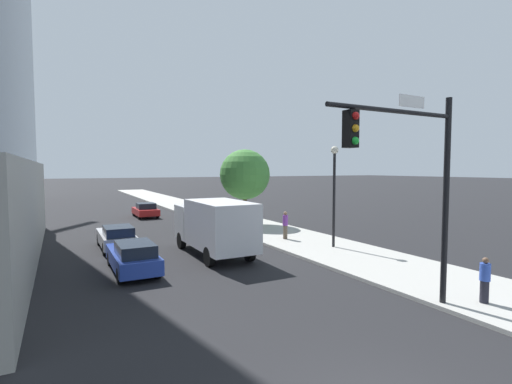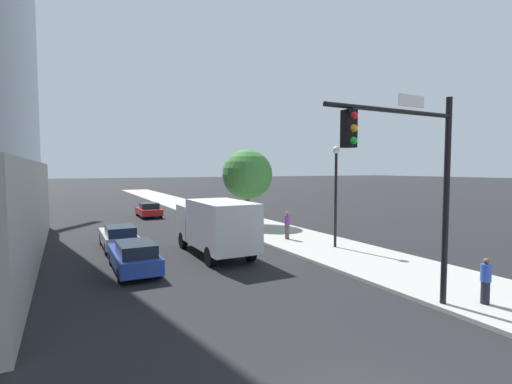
{
  "view_description": "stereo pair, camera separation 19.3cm",
  "coord_description": "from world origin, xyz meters",
  "px_view_note": "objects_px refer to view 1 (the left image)",
  "views": [
    {
      "loc": [
        -5.4,
        -4.76,
        4.74
      ],
      "look_at": [
        1.62,
        8.43,
        3.8
      ],
      "focal_mm": 26.04,
      "sensor_mm": 36.0,
      "label": 1
    },
    {
      "loc": [
        -5.23,
        -4.84,
        4.74
      ],
      "look_at": [
        1.62,
        8.43,
        3.8
      ],
      "focal_mm": 26.04,
      "sensor_mm": 36.0,
      "label": 2
    }
  ],
  "objects_px": {
    "car_silver": "(116,237)",
    "car_red": "(146,210)",
    "street_tree": "(245,175)",
    "street_lamp": "(334,181)",
    "box_truck": "(215,224)",
    "car_blue": "(133,257)",
    "pedestrian_blue_shirt": "(485,280)",
    "traffic_light_pole": "(412,165)",
    "pedestrian_purple_shirt": "(285,225)"
  },
  "relations": [
    {
      "from": "box_truck",
      "to": "car_silver",
      "type": "bearing_deg",
      "value": 137.41
    },
    {
      "from": "car_red",
      "to": "pedestrian_purple_shirt",
      "type": "height_order",
      "value": "pedestrian_purple_shirt"
    },
    {
      "from": "street_tree",
      "to": "box_truck",
      "type": "relative_size",
      "value": 0.92
    },
    {
      "from": "box_truck",
      "to": "car_blue",
      "type": "bearing_deg",
      "value": -163.51
    },
    {
      "from": "street_lamp",
      "to": "car_blue",
      "type": "bearing_deg",
      "value": 177.58
    },
    {
      "from": "traffic_light_pole",
      "to": "pedestrian_blue_shirt",
      "type": "height_order",
      "value": "traffic_light_pole"
    },
    {
      "from": "traffic_light_pole",
      "to": "street_tree",
      "type": "distance_m",
      "value": 19.69
    },
    {
      "from": "street_tree",
      "to": "car_blue",
      "type": "height_order",
      "value": "street_tree"
    },
    {
      "from": "box_truck",
      "to": "car_red",
      "type": "bearing_deg",
      "value": 90.0
    },
    {
      "from": "street_tree",
      "to": "box_truck",
      "type": "bearing_deg",
      "value": -125.36
    },
    {
      "from": "street_lamp",
      "to": "car_red",
      "type": "distance_m",
      "value": 21.38
    },
    {
      "from": "car_silver",
      "to": "pedestrian_purple_shirt",
      "type": "relative_size",
      "value": 2.59
    },
    {
      "from": "car_silver",
      "to": "car_blue",
      "type": "bearing_deg",
      "value": -90.0
    },
    {
      "from": "street_lamp",
      "to": "street_tree",
      "type": "height_order",
      "value": "street_tree"
    },
    {
      "from": "pedestrian_blue_shirt",
      "to": "street_tree",
      "type": "bearing_deg",
      "value": 87.86
    },
    {
      "from": "traffic_light_pole",
      "to": "street_tree",
      "type": "relative_size",
      "value": 1.12
    },
    {
      "from": "street_tree",
      "to": "street_lamp",
      "type": "bearing_deg",
      "value": -86.24
    },
    {
      "from": "street_tree",
      "to": "car_blue",
      "type": "xyz_separation_m",
      "value": [
        -10.62,
        -9.91,
        -3.53
      ]
    },
    {
      "from": "traffic_light_pole",
      "to": "street_lamp",
      "type": "height_order",
      "value": "traffic_light_pole"
    },
    {
      "from": "car_red",
      "to": "pedestrian_blue_shirt",
      "type": "distance_m",
      "value": 30.11
    },
    {
      "from": "street_lamp",
      "to": "pedestrian_purple_shirt",
      "type": "bearing_deg",
      "value": 109.14
    },
    {
      "from": "pedestrian_blue_shirt",
      "to": "traffic_light_pole",
      "type": "bearing_deg",
      "value": 167.02
    },
    {
      "from": "car_silver",
      "to": "street_lamp",
      "type": "bearing_deg",
      "value": -27.91
    },
    {
      "from": "pedestrian_blue_shirt",
      "to": "street_lamp",
      "type": "bearing_deg",
      "value": 81.54
    },
    {
      "from": "car_red",
      "to": "car_blue",
      "type": "xyz_separation_m",
      "value": [
        -4.53,
        -19.54,
        0.04
      ]
    },
    {
      "from": "street_tree",
      "to": "car_silver",
      "type": "bearing_deg",
      "value": -157.47
    },
    {
      "from": "car_red",
      "to": "pedestrian_blue_shirt",
      "type": "relative_size",
      "value": 2.58
    },
    {
      "from": "street_tree",
      "to": "car_blue",
      "type": "relative_size",
      "value": 1.3
    },
    {
      "from": "car_silver",
      "to": "pedestrian_purple_shirt",
      "type": "bearing_deg",
      "value": -14.29
    },
    {
      "from": "car_silver",
      "to": "street_tree",
      "type": "bearing_deg",
      "value": 22.53
    },
    {
      "from": "car_red",
      "to": "traffic_light_pole",
      "type": "bearing_deg",
      "value": -85.27
    },
    {
      "from": "pedestrian_blue_shirt",
      "to": "pedestrian_purple_shirt",
      "type": "xyz_separation_m",
      "value": [
        0.25,
        13.03,
        0.13
      ]
    },
    {
      "from": "pedestrian_blue_shirt",
      "to": "car_red",
      "type": "bearing_deg",
      "value": 100.21
    },
    {
      "from": "car_silver",
      "to": "box_truck",
      "type": "xyz_separation_m",
      "value": [
        4.53,
        -4.17,
        0.98
      ]
    },
    {
      "from": "pedestrian_purple_shirt",
      "to": "street_tree",
      "type": "bearing_deg",
      "value": 85.89
    },
    {
      "from": "street_lamp",
      "to": "pedestrian_blue_shirt",
      "type": "xyz_separation_m",
      "value": [
        -1.43,
        -9.62,
        -3.06
      ]
    },
    {
      "from": "car_silver",
      "to": "pedestrian_blue_shirt",
      "type": "relative_size",
      "value": 2.96
    },
    {
      "from": "street_lamp",
      "to": "pedestrian_blue_shirt",
      "type": "relative_size",
      "value": 3.75
    },
    {
      "from": "street_tree",
      "to": "box_truck",
      "type": "xyz_separation_m",
      "value": [
        -6.08,
        -8.57,
        -2.54
      ]
    },
    {
      "from": "car_red",
      "to": "car_blue",
      "type": "distance_m",
      "value": 20.06
    },
    {
      "from": "car_blue",
      "to": "pedestrian_blue_shirt",
      "type": "distance_m",
      "value": 14.12
    },
    {
      "from": "street_tree",
      "to": "car_silver",
      "type": "height_order",
      "value": "street_tree"
    },
    {
      "from": "car_blue",
      "to": "street_lamp",
      "type": "bearing_deg",
      "value": -2.42
    },
    {
      "from": "pedestrian_blue_shirt",
      "to": "pedestrian_purple_shirt",
      "type": "distance_m",
      "value": 13.03
    },
    {
      "from": "car_blue",
      "to": "box_truck",
      "type": "distance_m",
      "value": 4.83
    },
    {
      "from": "street_lamp",
      "to": "box_truck",
      "type": "bearing_deg",
      "value": 164.95
    },
    {
      "from": "box_truck",
      "to": "pedestrian_purple_shirt",
      "type": "relative_size",
      "value": 3.74
    },
    {
      "from": "car_silver",
      "to": "box_truck",
      "type": "height_order",
      "value": "box_truck"
    },
    {
      "from": "street_tree",
      "to": "car_red",
      "type": "distance_m",
      "value": 11.93
    },
    {
      "from": "car_silver",
      "to": "car_red",
      "type": "bearing_deg",
      "value": 72.09
    }
  ]
}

